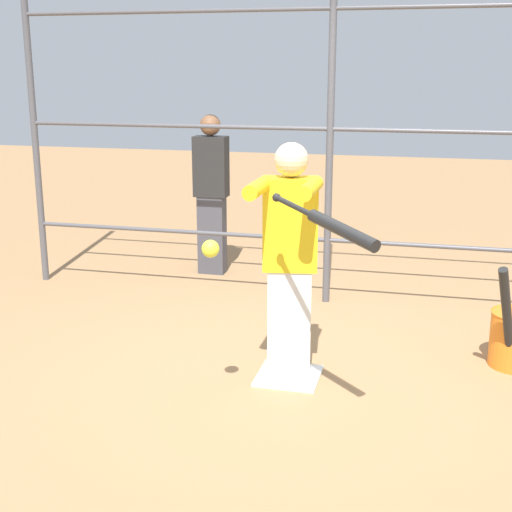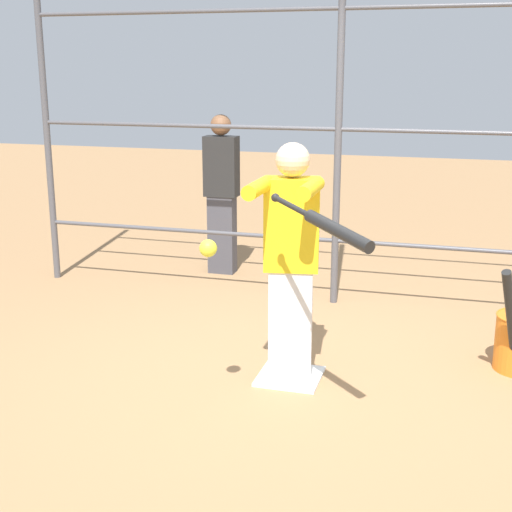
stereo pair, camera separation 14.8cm
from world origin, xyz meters
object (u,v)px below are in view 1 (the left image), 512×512
Objects in this scene: batter at (290,256)px; baseball_bat_swinging at (333,226)px; bystander_behind_fence at (211,192)px; softball_in_flight at (210,249)px.

baseball_bat_swinging is (-0.36, 0.71, 0.37)m from batter.
bystander_behind_fence is at bearing -61.81° from baseball_bat_swinging.
batter is 0.75m from softball_in_flight.
batter is at bearing -63.04° from baseball_bat_swinging.
batter is 2.53m from bystander_behind_fence.
batter is 1.00× the size of bystander_behind_fence.
baseball_bat_swinging is 6.69× the size of softball_in_flight.
softball_in_flight is at bearing -5.10° from baseball_bat_swinging.
bystander_behind_fence reaches higher than softball_in_flight.
bystander_behind_fence is (1.57, -2.94, -0.39)m from baseball_bat_swinging.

